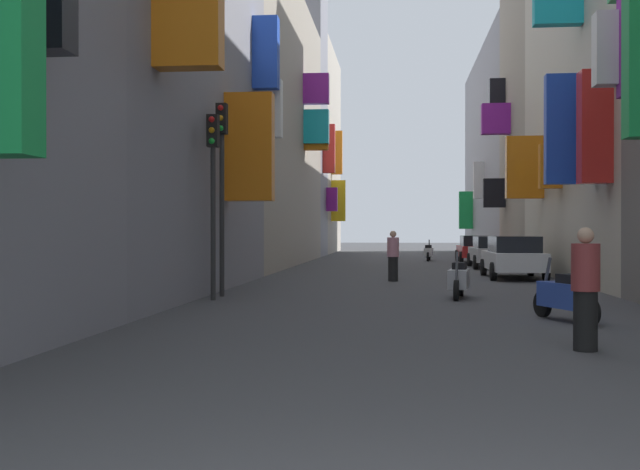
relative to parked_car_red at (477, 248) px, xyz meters
The scene contains 16 objects.
ground_plane 7.62m from the parked_car_red, 118.85° to the right, with size 140.00×140.00×0.00m, color #424244.
building_left_mid_b 13.39m from the parked_car_red, 165.56° to the right, with size 7.27×19.88×13.20m.
building_left_mid_c 17.45m from the parked_car_red, 141.34° to the left, with size 6.75×4.76×19.56m.
building_left_far 22.07m from the parked_car_red, 123.63° to the left, with size 6.98×11.65×14.79m.
building_right_mid_c 10.04m from the parked_car_red, 26.87° to the right, with size 7.34×8.28×19.03m.
building_right_far 14.65m from the parked_car_red, 71.09° to the left, with size 6.96×21.41×13.40m.
parked_car_red is the anchor object (origin of this frame).
parked_car_silver 5.61m from the parked_car_red, 88.37° to the right, with size 2.02×4.33×1.36m.
parked_car_white 12.94m from the parked_car_red, 90.36° to the right, with size 1.85×4.46×1.43m.
scooter_silver 21.14m from the parked_car_red, 96.85° to the right, with size 0.61×1.89×1.13m.
scooter_white 3.18m from the parked_car_red, 138.12° to the left, with size 0.55×1.82×1.13m.
scooter_blue 25.63m from the parked_car_red, 92.21° to the right, with size 0.85×1.80×1.13m.
pedestrian_crossing 29.11m from the parked_car_red, 92.85° to the right, with size 0.54×0.54×1.67m.
pedestrian_near_left 15.47m from the parked_car_red, 105.50° to the right, with size 0.52×0.52×1.62m.
traffic_light_near_corner 22.78m from the parked_car_red, 111.47° to the right, with size 0.26×0.34×4.75m.
traffic_light_far_corner 23.72m from the parked_car_red, 110.46° to the right, with size 0.26×0.34×4.32m.
Camera 1 is at (-0.30, -3.23, 1.63)m, focal length 43.74 mm.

